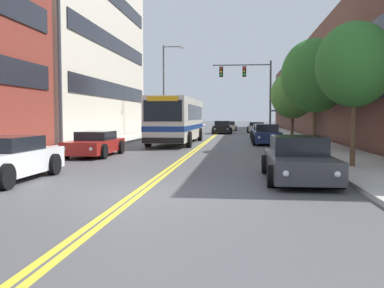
% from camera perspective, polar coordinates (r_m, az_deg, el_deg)
% --- Properties ---
extents(ground_plane, '(240.00, 240.00, 0.00)m').
position_cam_1_polar(ground_plane, '(47.20, 3.36, 1.37)').
color(ground_plane, '#4C4C4F').
extents(sidewalk_left, '(3.32, 106.00, 0.13)m').
position_cam_1_polar(sidewalk_left, '(48.11, -5.18, 1.49)').
color(sidewalk_left, '#B2ADA5').
rests_on(sidewalk_left, ground_plane).
extents(sidewalk_right, '(3.32, 106.00, 0.13)m').
position_cam_1_polar(sidewalk_right, '(47.36, 12.05, 1.39)').
color(sidewalk_right, '#B2ADA5').
rests_on(sidewalk_right, ground_plane).
extents(centre_line, '(0.34, 106.00, 0.01)m').
position_cam_1_polar(centre_line, '(47.20, 3.36, 1.38)').
color(centre_line, yellow).
rests_on(centre_line, ground_plane).
extents(storefront_row_right, '(9.10, 68.00, 9.55)m').
position_cam_1_polar(storefront_row_right, '(48.35, 19.14, 6.89)').
color(storefront_row_right, brown).
rests_on(storefront_row_right, ground_plane).
extents(city_bus, '(2.83, 12.05, 3.11)m').
position_cam_1_polar(city_bus, '(30.41, -1.87, 3.42)').
color(city_bus, silver).
rests_on(city_bus, ground_plane).
extents(car_champagne_parked_left_near, '(2.20, 4.54, 1.24)m').
position_cam_1_polar(car_champagne_parked_left_near, '(44.48, -2.35, 1.99)').
color(car_champagne_parked_left_near, beige).
rests_on(car_champagne_parked_left_near, ground_plane).
extents(car_white_parked_left_mid, '(2.10, 4.81, 1.31)m').
position_cam_1_polar(car_white_parked_left_mid, '(13.78, -23.93, -1.94)').
color(car_white_parked_left_mid, white).
rests_on(car_white_parked_left_mid, ground_plane).
extents(car_red_parked_left_far, '(1.99, 4.60, 1.19)m').
position_cam_1_polar(car_red_parked_left_far, '(21.11, -12.79, -0.02)').
color(car_red_parked_left_far, maroon).
rests_on(car_red_parked_left_far, ground_plane).
extents(car_dark_grey_parked_right_foreground, '(2.02, 4.82, 1.31)m').
position_cam_1_polar(car_dark_grey_parked_right_foreground, '(13.21, 13.99, -2.07)').
color(car_dark_grey_parked_right_foreground, '#38383D').
rests_on(car_dark_grey_parked_right_foreground, ground_plane).
extents(car_navy_parked_right_mid, '(1.99, 4.90, 1.39)m').
position_cam_1_polar(car_navy_parked_right_mid, '(29.78, 9.91, 1.22)').
color(car_navy_parked_right_mid, '#19234C').
rests_on(car_navy_parked_right_mid, ground_plane).
extents(car_silver_parked_right_far, '(2.17, 4.46, 1.24)m').
position_cam_1_polar(car_silver_parked_right_far, '(50.86, 8.58, 2.18)').
color(car_silver_parked_right_far, '#B7B7BC').
rests_on(car_silver_parked_right_far, ground_plane).
extents(car_slate_blue_parked_right_end, '(2.04, 4.59, 1.24)m').
position_cam_1_polar(car_slate_blue_parked_right_end, '(36.26, 9.43, 1.56)').
color(car_slate_blue_parked_right_end, '#475675').
rests_on(car_slate_blue_parked_right_end, ground_plane).
extents(car_beige_moving_lead, '(2.12, 4.15, 1.25)m').
position_cam_1_polar(car_beige_moving_lead, '(58.83, 4.94, 2.38)').
color(car_beige_moving_lead, '#BCAD89').
rests_on(car_beige_moving_lead, ground_plane).
extents(car_black_moving_second, '(2.15, 4.92, 1.42)m').
position_cam_1_polar(car_black_moving_second, '(47.86, 4.05, 2.18)').
color(car_black_moving_second, black).
rests_on(car_black_moving_second, ground_plane).
extents(traffic_signal_mast, '(5.29, 0.38, 6.89)m').
position_cam_1_polar(traffic_signal_mast, '(39.21, 7.90, 8.00)').
color(traffic_signal_mast, '#47474C').
rests_on(traffic_signal_mast, ground_plane).
extents(street_lamp_left_near, '(2.31, 0.28, 8.86)m').
position_cam_1_polar(street_lamp_left_near, '(19.75, -16.51, 13.17)').
color(street_lamp_left_near, '#47474C').
rests_on(street_lamp_left_near, ground_plane).
extents(street_lamp_left_far, '(2.21, 0.28, 9.13)m').
position_cam_1_polar(street_lamp_left_far, '(44.19, -3.47, 8.13)').
color(street_lamp_left_far, '#47474C').
rests_on(street_lamp_left_far, ground_plane).
extents(street_tree_right_near, '(2.72, 2.72, 5.10)m').
position_cam_1_polar(street_tree_right_near, '(16.35, 20.87, 9.86)').
color(street_tree_right_near, brown).
rests_on(street_tree_right_near, sidewalk_right).
extents(street_tree_right_mid, '(3.77, 3.77, 6.13)m').
position_cam_1_polar(street_tree_right_mid, '(25.23, 16.08, 8.75)').
color(street_tree_right_mid, brown).
rests_on(street_tree_right_mid, sidewalk_right).
extents(street_tree_right_far, '(3.69, 3.69, 5.65)m').
position_cam_1_polar(street_tree_right_far, '(37.47, 13.27, 6.42)').
color(street_tree_right_far, brown).
rests_on(street_tree_right_far, sidewalk_right).
extents(fire_hydrant, '(0.33, 0.25, 0.79)m').
position_cam_1_polar(fire_hydrant, '(23.27, 14.90, 0.17)').
color(fire_hydrant, '#B7B7BC').
rests_on(fire_hydrant, sidewalk_right).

